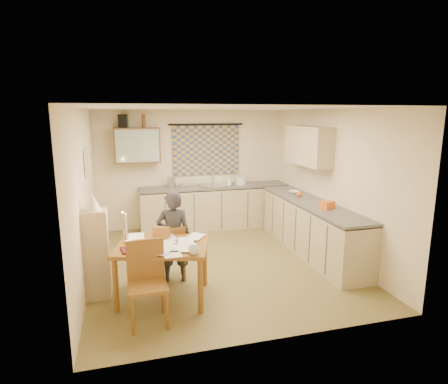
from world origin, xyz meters
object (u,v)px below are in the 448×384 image
object	(u,v)px
chair_far	(172,262)
shelf_stand	(97,254)
counter_back	(218,207)
dining_table	(163,271)
person	(174,237)
stove	(349,252)
counter_right	(311,228)

from	to	relation	value
chair_far	shelf_stand	world-z (taller)	shelf_stand
counter_back	dining_table	distance (m)	3.28
counter_back	person	size ratio (longest dim) A/B	2.44
stove	dining_table	size ratio (longest dim) A/B	0.63
counter_right	dining_table	world-z (taller)	counter_right
counter_back	shelf_stand	xyz separation A→B (m)	(-2.33, -2.66, 0.15)
counter_back	person	xyz separation A→B (m)	(-1.28, -2.43, 0.22)
chair_far	person	xyz separation A→B (m)	(0.02, -0.08, 0.42)
counter_back	counter_right	xyz separation A→B (m)	(1.21, -1.90, -0.00)
stove	counter_back	bearing A→B (deg)	111.67
stove	person	size ratio (longest dim) A/B	0.63
stove	person	xyz separation A→B (m)	(-2.49, 0.62, 0.25)
counter_right	stove	size ratio (longest dim) A/B	3.44
counter_back	dining_table	bearing A→B (deg)	-116.94
dining_table	counter_back	bearing A→B (deg)	78.94
dining_table	chair_far	bearing A→B (deg)	87.68
counter_back	shelf_stand	size ratio (longest dim) A/B	2.75
shelf_stand	stove	bearing A→B (deg)	-6.28
person	shelf_stand	world-z (taller)	person
shelf_stand	counter_back	bearing A→B (deg)	48.86
counter_back	shelf_stand	bearing A→B (deg)	-131.14
stove	chair_far	xyz separation A→B (m)	(-2.51, 0.70, -0.17)
counter_back	stove	world-z (taller)	counter_back
stove	chair_far	distance (m)	2.61
counter_back	chair_far	bearing A→B (deg)	-118.88
counter_back	person	bearing A→B (deg)	-117.73
shelf_stand	chair_far	bearing A→B (deg)	16.70
shelf_stand	counter_right	bearing A→B (deg)	12.15
counter_back	stove	xyz separation A→B (m)	(1.21, -3.05, -0.02)
counter_right	chair_far	world-z (taller)	counter_right
counter_right	person	world-z (taller)	person
stove	chair_far	world-z (taller)	stove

